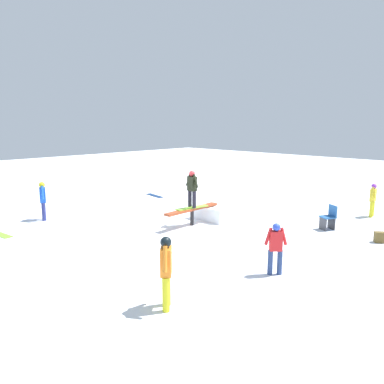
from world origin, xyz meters
TOP-DOWN VIEW (x-y plane):
  - ground_plane at (0.00, 0.00)m, footprint 60.00×60.00m
  - rail_feature at (0.00, 0.00)m, footprint 2.58×0.32m
  - snow_kicker_ramp at (-1.60, -0.03)m, footprint 1.83×1.53m
  - main_rider_on_rail at (0.00, 0.00)m, footprint 1.36×0.69m
  - bystander_orange at (4.87, 4.01)m, footprint 0.54×0.52m
  - bystander_red at (1.81, 4.67)m, footprint 0.46×0.46m
  - bystander_yellow at (-5.99, 4.33)m, footprint 0.61×0.23m
  - bystander_blue at (3.48, -4.72)m, footprint 0.36×0.66m
  - loose_snowboard_white at (0.36, -3.58)m, footprint 1.48×0.79m
  - loose_snowboard_navy at (-2.65, -5.30)m, footprint 0.48×1.33m
  - folding_chair at (-3.00, 3.88)m, footprint 0.60×0.60m
  - backpack_on_snow at (-2.72, 5.69)m, footprint 0.35×0.37m

SIDE VIEW (x-z plane):
  - ground_plane at x=0.00m, z-range 0.00..0.00m
  - loose_snowboard_white at x=0.36m, z-range 0.00..0.02m
  - loose_snowboard_navy at x=-2.65m, z-range 0.00..0.02m
  - backpack_on_snow at x=-2.72m, z-range 0.00..0.34m
  - snow_kicker_ramp at x=-1.60m, z-range 0.00..0.55m
  - folding_chair at x=-3.00m, z-range -0.03..0.85m
  - rail_feature at x=0.00m, z-range 0.24..0.89m
  - bystander_red at x=1.81m, z-range 0.08..1.41m
  - bystander_yellow at x=-5.99m, z-range 0.08..1.44m
  - bystander_blue at x=3.48m, z-range 0.09..1.59m
  - bystander_orange at x=4.87m, z-range 0.09..1.63m
  - main_rider_on_rail at x=0.00m, z-range 0.66..2.05m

